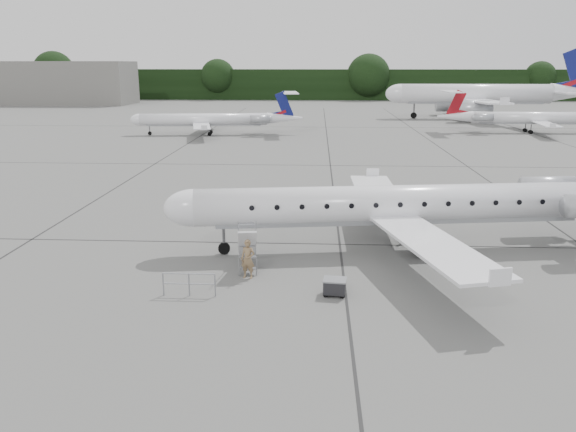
# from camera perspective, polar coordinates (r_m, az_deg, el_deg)

# --- Properties ---
(ground) EXTENTS (320.00, 320.00, 0.00)m
(ground) POSITION_cam_1_polar(r_m,az_deg,el_deg) (27.29, 13.67, -5.52)
(ground) COLOR slate
(ground) RESTS_ON ground
(treeline) EXTENTS (260.00, 4.00, 8.00)m
(treeline) POSITION_cam_1_polar(r_m,az_deg,el_deg) (155.26, 5.01, 13.15)
(treeline) COLOR black
(treeline) RESTS_ON ground
(terminal_building) EXTENTS (40.00, 14.00, 10.00)m
(terminal_building) POSITION_cam_1_polar(r_m,az_deg,el_deg) (149.92, -23.22, 12.33)
(terminal_building) COLOR slate
(terminal_building) RESTS_ON ground
(main_regional_jet) EXTENTS (29.10, 22.72, 6.85)m
(main_regional_jet) POSITION_cam_1_polar(r_m,az_deg,el_deg) (29.29, 11.18, 3.04)
(main_regional_jet) COLOR white
(main_regional_jet) RESTS_ON ground
(airstair) EXTENTS (1.16, 2.39, 2.15)m
(airstair) POSITION_cam_1_polar(r_m,az_deg,el_deg) (26.71, -4.15, -3.12)
(airstair) COLOR white
(airstair) RESTS_ON ground
(passenger) EXTENTS (0.75, 0.58, 1.82)m
(passenger) POSITION_cam_1_polar(r_m,az_deg,el_deg) (25.53, -4.10, -4.39)
(passenger) COLOR olive
(passenger) RESTS_ON ground
(safety_railing) EXTENTS (2.20, 0.08, 1.00)m
(safety_railing) POSITION_cam_1_polar(r_m,az_deg,el_deg) (24.05, -10.01, -6.89)
(safety_railing) COLOR gray
(safety_railing) RESTS_ON ground
(baggage_cart) EXTENTS (0.99, 0.84, 0.79)m
(baggage_cart) POSITION_cam_1_polar(r_m,az_deg,el_deg) (23.87, 4.76, -7.15)
(baggage_cart) COLOR black
(baggage_cart) RESTS_ON ground
(bg_narrowbody) EXTENTS (33.70, 24.44, 12.00)m
(bg_narrowbody) POSITION_cam_1_polar(r_m,az_deg,el_deg) (106.13, 18.56, 12.59)
(bg_narrowbody) COLOR white
(bg_narrowbody) RESTS_ON ground
(bg_regional_left) EXTENTS (23.62, 18.07, 5.81)m
(bg_regional_left) POSITION_cam_1_polar(r_m,az_deg,el_deg) (78.44, -8.57, 10.26)
(bg_regional_left) COLOR white
(bg_regional_left) RESTS_ON ground
(bg_regional_right) EXTENTS (22.47, 16.26, 5.86)m
(bg_regional_right) POSITION_cam_1_polar(r_m,az_deg,el_deg) (87.09, 23.87, 9.65)
(bg_regional_right) COLOR white
(bg_regional_right) RESTS_ON ground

